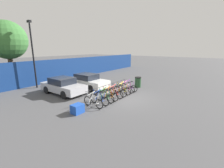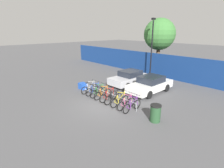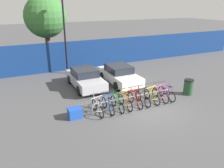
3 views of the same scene
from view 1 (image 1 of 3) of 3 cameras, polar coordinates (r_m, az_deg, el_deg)
The scene contains 18 objects.
ground_plane at distance 12.02m, azimuth 4.10°, elevation -5.13°, with size 120.00×120.00×0.00m, color #4C4C4F.
hoarding_wall at distance 18.47m, azimuth -21.67°, elevation 4.66°, with size 36.00×0.16×2.57m, color navy.
bike_rack at distance 11.85m, azimuth 0.13°, elevation -2.82°, with size 5.27×0.04×0.57m.
bicycle_white at distance 10.08m, azimuth -7.18°, elevation -6.69°, with size 0.68×1.71×1.05m.
bicycle_blue at distance 10.51m, azimuth -4.85°, elevation -5.77°, with size 0.68×1.71×1.05m.
bicycle_green at distance 10.93m, azimuth -2.81°, elevation -4.95°, with size 0.68×1.71×1.05m.
bicycle_orange at distance 11.32m, azimuth -1.16°, elevation -4.29°, with size 0.68×1.71×1.05m.
bicycle_red at distance 11.84m, azimuth 0.84°, elevation -3.47°, with size 0.68×1.71×1.05m.
bicycle_black at distance 12.25m, azimuth 2.28°, elevation -2.89°, with size 0.68×1.71×1.05m.
bicycle_yellow at distance 12.78m, azimuth 3.92°, elevation -2.21°, with size 0.68×1.71×1.05m.
bicycle_pink at distance 13.29m, azimuth 5.38°, elevation -1.61°, with size 0.68×1.71×1.05m.
bicycle_purple at distance 13.72m, azimuth 6.47°, elevation -1.16°, with size 0.68×1.71×1.05m.
car_silver at distance 13.50m, azimuth -18.14°, elevation -0.64°, with size 1.91×4.16×1.40m.
car_white at distance 14.90m, azimuth -9.38°, elevation 1.17°, with size 1.91×4.33×1.40m.
lamp_post at distance 16.21m, azimuth -27.96°, elevation 10.79°, with size 0.24×0.44×6.28m.
trash_bin at distance 15.21m, azimuth 9.84°, elevation 0.74°, with size 0.63×0.63×1.03m.
cargo_crate at distance 9.40m, azimuth -13.04°, elevation -9.15°, with size 0.70×0.56×0.55m, color blue.
tree_behind_hoarding at distance 18.42m, azimuth -35.07°, elevation 13.45°, with size 3.72×3.72×6.47m.
Camera 1 is at (-9.65, -6.04, 3.86)m, focal length 24.00 mm.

